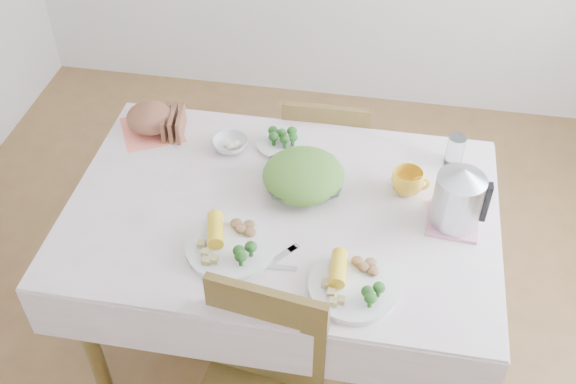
% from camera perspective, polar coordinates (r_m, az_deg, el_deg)
% --- Properties ---
extents(floor, '(3.60, 3.60, 0.00)m').
position_cam_1_polar(floor, '(2.95, -0.46, -11.90)').
color(floor, brown).
rests_on(floor, ground).
extents(dining_table, '(1.40, 0.90, 0.75)m').
position_cam_1_polar(dining_table, '(2.65, -0.51, -7.26)').
color(dining_table, brown).
rests_on(dining_table, floor).
extents(tablecloth, '(1.50, 1.00, 0.01)m').
position_cam_1_polar(tablecloth, '(2.37, -0.56, -1.40)').
color(tablecloth, silver).
rests_on(tablecloth, dining_table).
extents(chair_far, '(0.39, 0.39, 0.84)m').
position_cam_1_polar(chair_far, '(3.05, 3.39, 3.44)').
color(chair_far, brown).
rests_on(chair_far, floor).
extents(salad_bowl, '(0.33, 0.33, 0.07)m').
position_cam_1_polar(salad_bowl, '(2.41, 1.30, 0.86)').
color(salad_bowl, white).
rests_on(salad_bowl, tablecloth).
extents(dinner_plate_left, '(0.32, 0.32, 0.02)m').
position_cam_1_polar(dinner_plate_left, '(2.22, -4.91, -4.70)').
color(dinner_plate_left, white).
rests_on(dinner_plate_left, tablecloth).
extents(dinner_plate_right, '(0.36, 0.36, 0.02)m').
position_cam_1_polar(dinner_plate_right, '(2.12, 5.59, -7.98)').
color(dinner_plate_right, white).
rests_on(dinner_plate_right, tablecloth).
extents(broccoli_plate, '(0.25, 0.25, 0.02)m').
position_cam_1_polar(broccoli_plate, '(2.61, -0.52, 4.19)').
color(broccoli_plate, beige).
rests_on(broccoli_plate, tablecloth).
extents(napkin, '(0.31, 0.31, 0.00)m').
position_cam_1_polar(napkin, '(2.74, -11.42, 5.19)').
color(napkin, '#FB775E').
rests_on(napkin, tablecloth).
extents(bread_loaf, '(0.24, 0.23, 0.11)m').
position_cam_1_polar(bread_loaf, '(2.71, -11.58, 6.12)').
color(bread_loaf, brown).
rests_on(bread_loaf, napkin).
extents(fruit_bowl, '(0.18, 0.18, 0.04)m').
position_cam_1_polar(fruit_bowl, '(2.60, -4.91, 4.04)').
color(fruit_bowl, white).
rests_on(fruit_bowl, tablecloth).
extents(yellow_mug, '(0.12, 0.12, 0.09)m').
position_cam_1_polar(yellow_mug, '(2.43, 10.08, 0.86)').
color(yellow_mug, yellow).
rests_on(yellow_mug, tablecloth).
extents(glass_tumbler, '(0.07, 0.07, 0.13)m').
position_cam_1_polar(glass_tumbler, '(2.56, 13.95, 3.42)').
color(glass_tumbler, white).
rests_on(glass_tumbler, tablecloth).
extents(pink_tray, '(0.18, 0.18, 0.01)m').
position_cam_1_polar(pink_tray, '(2.37, 13.75, -2.40)').
color(pink_tray, pink).
rests_on(pink_tray, tablecloth).
extents(electric_kettle, '(0.17, 0.17, 0.23)m').
position_cam_1_polar(electric_kettle, '(2.29, 14.21, -0.43)').
color(electric_kettle, '#B2B5BA').
rests_on(electric_kettle, pink_tray).
extents(fork_left, '(0.10, 0.16, 0.00)m').
position_cam_1_polar(fork_left, '(2.24, -5.07, -4.62)').
color(fork_left, silver).
rests_on(fork_left, tablecloth).
extents(fork_right, '(0.14, 0.16, 0.00)m').
position_cam_1_polar(fork_right, '(2.19, -1.25, -5.86)').
color(fork_right, silver).
rests_on(fork_right, tablecloth).
extents(knife, '(0.17, 0.03, 0.00)m').
position_cam_1_polar(knife, '(2.17, -1.52, -6.31)').
color(knife, silver).
rests_on(knife, tablecloth).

